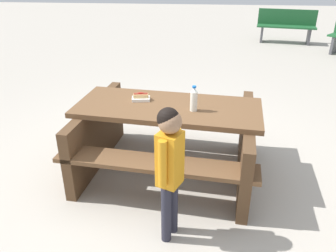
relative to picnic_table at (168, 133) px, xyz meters
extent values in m
plane|color=#ADA599|center=(0.00, 0.00, -0.44)|extent=(30.00, 30.00, 0.00)
cube|color=brown|center=(0.00, 0.00, 0.28)|extent=(1.87, 0.95, 0.05)
cube|color=brown|center=(0.06, 0.56, -0.01)|extent=(1.82, 0.47, 0.04)
cube|color=brown|center=(-0.06, -0.56, -0.01)|extent=(1.82, 0.47, 0.04)
cube|color=#4D3520|center=(0.78, -0.08, -0.09)|extent=(0.25, 1.40, 0.70)
cube|color=#4D3520|center=(-0.78, 0.08, -0.09)|extent=(0.25, 1.40, 0.70)
cylinder|color=silver|center=(-0.25, 0.10, 0.40)|extent=(0.07, 0.07, 0.19)
cone|color=silver|center=(-0.25, 0.10, 0.51)|extent=(0.06, 0.06, 0.04)
cylinder|color=blue|center=(-0.25, 0.10, 0.54)|extent=(0.04, 0.04, 0.02)
cube|color=white|center=(0.29, -0.11, 0.32)|extent=(0.19, 0.13, 0.03)
cube|color=#D8B272|center=(0.29, -0.11, 0.35)|extent=(0.16, 0.08, 0.04)
cylinder|color=maroon|center=(0.29, -0.11, 0.37)|extent=(0.14, 0.05, 0.03)
ellipsoid|color=maroon|center=(0.29, -0.11, 0.38)|extent=(0.07, 0.03, 0.01)
cylinder|color=#262633|center=(-0.13, 0.89, -0.19)|extent=(0.08, 0.08, 0.51)
cylinder|color=#262633|center=(-0.08, 1.00, -0.19)|extent=(0.08, 0.08, 0.51)
cube|color=orange|center=(-0.10, 0.95, 0.28)|extent=(0.21, 0.22, 0.43)
cylinder|color=orange|center=(-0.15, 0.85, 0.30)|extent=(0.06, 0.06, 0.37)
cylinder|color=orange|center=(-0.06, 1.05, 0.30)|extent=(0.06, 0.06, 0.37)
sphere|color=#997051|center=(-0.10, 0.95, 0.58)|extent=(0.17, 0.17, 0.17)
sphere|color=black|center=(-0.09, 0.94, 0.60)|extent=(0.16, 0.16, 0.16)
cube|color=#4C4C51|center=(-3.47, -5.38, -0.24)|extent=(0.28, 0.31, 0.41)
cube|color=#1E592D|center=(-2.53, -6.43, -0.01)|extent=(1.55, 0.66, 0.04)
cube|color=#1E592D|center=(-2.56, -6.61, 0.21)|extent=(1.48, 0.30, 0.40)
cube|color=#4C4C51|center=(-1.94, -6.54, -0.24)|extent=(0.12, 0.36, 0.41)
cube|color=#4C4C51|center=(-3.12, -6.33, -0.24)|extent=(0.12, 0.36, 0.41)
camera|label=1|loc=(-0.29, 3.04, 1.59)|focal=36.24mm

